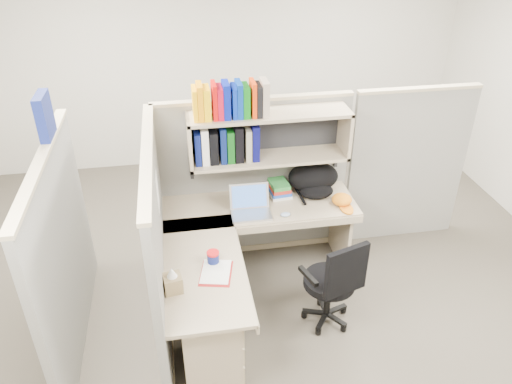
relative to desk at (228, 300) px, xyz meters
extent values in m
plane|color=#343128|center=(0.41, 0.29, -0.44)|extent=(6.00, 6.00, 0.00)
plane|color=#B6B0A4|center=(0.41, 3.29, 0.91)|extent=(6.00, 0.00, 6.00)
cube|color=slate|center=(0.41, 1.19, 0.36)|extent=(1.80, 0.06, 1.60)
cube|color=tan|center=(0.41, 1.19, 1.18)|extent=(1.80, 0.08, 0.03)
cube|color=slate|center=(-0.49, 0.29, 0.36)|extent=(0.06, 1.80, 1.60)
cube|color=tan|center=(-0.49, 0.29, 1.18)|extent=(0.08, 1.80, 0.03)
cube|color=slate|center=(-1.19, 0.29, 0.36)|extent=(0.06, 1.80, 1.60)
cube|color=slate|center=(1.96, 1.19, 0.36)|extent=(1.20, 0.06, 1.60)
cube|color=navy|center=(-1.19, 0.64, 1.35)|extent=(0.07, 0.27, 0.32)
cube|color=white|center=(-0.46, 0.44, 0.76)|extent=(0.00, 0.21, 0.28)
cube|color=gray|center=(0.51, 0.99, 1.11)|extent=(1.40, 0.34, 0.03)
cube|color=gray|center=(0.51, 0.99, 0.70)|extent=(1.40, 0.34, 0.03)
cube|color=gray|center=(-0.18, 0.99, 0.90)|extent=(0.03, 0.34, 0.44)
cube|color=gray|center=(1.19, 0.99, 0.90)|extent=(0.03, 0.34, 0.44)
cube|color=black|center=(0.51, 1.15, 0.90)|extent=(1.38, 0.01, 0.41)
cube|color=#FFAE05|center=(-0.11, 0.97, 1.25)|extent=(0.03, 0.20, 0.26)
cube|color=orange|center=(-0.07, 0.97, 1.27)|extent=(0.05, 0.20, 0.29)
cube|color=#FDBE05|center=(-0.02, 0.97, 1.25)|extent=(0.06, 0.20, 0.26)
cube|color=#BE0907|center=(0.05, 0.97, 1.27)|extent=(0.04, 0.20, 0.29)
cube|color=#AC0621|center=(0.09, 0.97, 1.25)|extent=(0.05, 0.20, 0.26)
cube|color=#04138D|center=(0.14, 0.97, 1.27)|extent=(0.06, 0.20, 0.29)
cube|color=#05239C|center=(0.21, 0.97, 1.25)|extent=(0.04, 0.20, 0.26)
cube|color=navy|center=(0.25, 0.97, 1.27)|extent=(0.04, 0.20, 0.29)
cube|color=#07630F|center=(0.30, 0.97, 1.25)|extent=(0.06, 0.20, 0.26)
cube|color=red|center=(0.36, 0.97, 1.27)|extent=(0.04, 0.20, 0.29)
cube|color=black|center=(0.41, 0.97, 1.25)|extent=(0.05, 0.20, 0.26)
cube|color=tan|center=(0.46, 0.97, 1.27)|extent=(0.06, 0.20, 0.29)
cube|color=#07114E|center=(-0.11, 1.01, 0.86)|extent=(0.05, 0.24, 0.29)
cube|color=silver|center=(-0.05, 1.01, 0.87)|extent=(0.06, 0.24, 0.32)
cube|color=black|center=(0.02, 1.01, 0.86)|extent=(0.07, 0.24, 0.29)
cube|color=#071446|center=(0.10, 1.01, 0.87)|extent=(0.05, 0.24, 0.32)
cube|color=#09430E|center=(0.17, 1.01, 0.86)|extent=(0.06, 0.24, 0.29)
cube|color=black|center=(0.24, 1.01, 0.87)|extent=(0.07, 0.24, 0.32)
cube|color=gray|center=(0.32, 1.01, 0.86)|extent=(0.05, 0.24, 0.29)
cube|color=#070848|center=(0.38, 1.01, 0.87)|extent=(0.06, 0.24, 0.32)
cube|color=gray|center=(0.41, 0.86, 0.28)|extent=(1.74, 0.60, 0.03)
cube|color=gray|center=(-0.16, 0.09, 0.28)|extent=(0.60, 1.34, 0.03)
cube|color=gray|center=(0.41, 0.56, 0.24)|extent=(1.74, 0.02, 0.07)
cube|color=gray|center=(0.14, 0.09, 0.24)|extent=(0.02, 1.34, 0.07)
cube|color=gray|center=(-0.16, -0.26, -0.10)|extent=(0.40, 0.55, 0.68)
cube|color=tan|center=(0.05, -0.26, 0.10)|extent=(0.02, 0.50, 0.16)
cube|color=tan|center=(0.05, -0.26, -0.08)|extent=(0.02, 0.50, 0.16)
cube|color=tan|center=(0.05, -0.26, -0.30)|extent=(0.02, 0.50, 0.22)
cube|color=#B2B2B7|center=(0.06, -0.26, 0.10)|extent=(0.01, 0.12, 0.01)
cube|color=gray|center=(1.21, 0.89, -0.09)|extent=(0.03, 0.55, 0.70)
cylinder|color=navy|center=(-0.09, 0.12, 0.33)|extent=(0.09, 0.09, 0.08)
cylinder|color=red|center=(-0.09, 0.12, 0.38)|extent=(0.10, 0.10, 0.02)
ellipsoid|color=#8EA5CA|center=(0.60, 0.64, 0.31)|extent=(0.10, 0.07, 0.03)
cylinder|color=white|center=(0.40, 1.04, 0.34)|extent=(0.09, 0.09, 0.10)
cylinder|color=black|center=(0.84, 0.08, -0.01)|extent=(0.42, 0.42, 0.06)
cube|color=black|center=(0.90, -0.11, 0.24)|extent=(0.37, 0.16, 0.42)
cylinder|color=black|center=(0.84, 0.08, -0.18)|extent=(0.06, 0.06, 0.37)
cylinder|color=black|center=(0.84, 0.08, -0.39)|extent=(0.41, 0.41, 0.09)
cube|color=black|center=(0.64, 0.01, 0.13)|extent=(0.11, 0.24, 0.04)
cube|color=black|center=(1.05, 0.14, 0.13)|extent=(0.11, 0.24, 0.04)
camera|label=1|loc=(-0.28, -2.88, 2.70)|focal=35.00mm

